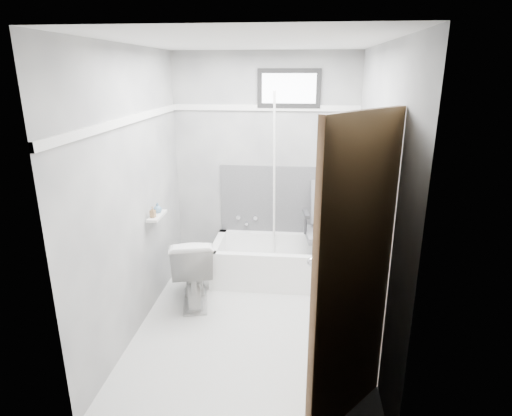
# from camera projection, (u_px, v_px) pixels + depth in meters

# --- Properties ---
(floor) EXTENTS (2.60, 2.60, 0.00)m
(floor) POSITION_uv_depth(u_px,v_px,m) (252.00, 324.00, 3.88)
(floor) COLOR silver
(floor) RESTS_ON ground
(ceiling) EXTENTS (2.60, 2.60, 0.00)m
(ceiling) POSITION_uv_depth(u_px,v_px,m) (251.00, 42.00, 3.14)
(ceiling) COLOR silver
(ceiling) RESTS_ON floor
(wall_back) EXTENTS (2.00, 0.02, 2.40)m
(wall_back) POSITION_uv_depth(u_px,v_px,m) (265.00, 165.00, 4.74)
(wall_back) COLOR slate
(wall_back) RESTS_ON floor
(wall_front) EXTENTS (2.00, 0.02, 2.40)m
(wall_front) POSITION_uv_depth(u_px,v_px,m) (225.00, 267.00, 2.28)
(wall_front) COLOR slate
(wall_front) RESTS_ON floor
(wall_left) EXTENTS (0.02, 2.60, 2.40)m
(wall_left) POSITION_uv_depth(u_px,v_px,m) (134.00, 194.00, 3.61)
(wall_left) COLOR slate
(wall_left) RESTS_ON floor
(wall_right) EXTENTS (0.02, 2.60, 2.40)m
(wall_right) POSITION_uv_depth(u_px,v_px,m) (376.00, 201.00, 3.41)
(wall_right) COLOR slate
(wall_right) RESTS_ON floor
(bathtub) EXTENTS (1.50, 0.70, 0.42)m
(bathtub) POSITION_uv_depth(u_px,v_px,m) (282.00, 261.00, 4.67)
(bathtub) COLOR white
(bathtub) RESTS_ON floor
(office_chair) EXTENTS (0.60, 0.60, 0.95)m
(office_chair) POSITION_uv_depth(u_px,v_px,m) (328.00, 228.00, 4.56)
(office_chair) COLOR slate
(office_chair) RESTS_ON bathtub
(toilet) EXTENTS (0.56, 0.79, 0.70)m
(toilet) POSITION_uv_depth(u_px,v_px,m) (193.00, 269.00, 4.17)
(toilet) COLOR silver
(toilet) RESTS_ON floor
(door) EXTENTS (0.78, 0.78, 2.00)m
(door) POSITION_uv_depth(u_px,v_px,m) (408.00, 307.00, 2.26)
(door) COLOR #53321E
(door) RESTS_ON floor
(window) EXTENTS (0.66, 0.04, 0.40)m
(window) POSITION_uv_depth(u_px,v_px,m) (289.00, 88.00, 4.45)
(window) COLOR black
(window) RESTS_ON wall_back
(backerboard) EXTENTS (1.50, 0.02, 0.78)m
(backerboard) POSITION_uv_depth(u_px,v_px,m) (286.00, 200.00, 4.83)
(backerboard) COLOR #4C4C4F
(backerboard) RESTS_ON wall_back
(trim_back) EXTENTS (2.00, 0.02, 0.06)m
(trim_back) POSITION_uv_depth(u_px,v_px,m) (265.00, 108.00, 4.54)
(trim_back) COLOR white
(trim_back) RESTS_ON wall_back
(trim_left) EXTENTS (0.02, 2.60, 0.06)m
(trim_left) POSITION_uv_depth(u_px,v_px,m) (129.00, 120.00, 3.42)
(trim_left) COLOR white
(trim_left) RESTS_ON wall_left
(pole) EXTENTS (0.02, 0.33, 1.93)m
(pole) POSITION_uv_depth(u_px,v_px,m) (274.00, 184.00, 4.55)
(pole) COLOR white
(pole) RESTS_ON bathtub
(shelf) EXTENTS (0.10, 0.32, 0.02)m
(shelf) POSITION_uv_depth(u_px,v_px,m) (157.00, 216.00, 4.00)
(shelf) COLOR silver
(shelf) RESTS_ON wall_left
(soap_bottle_a) EXTENTS (0.05, 0.05, 0.10)m
(soap_bottle_a) POSITION_uv_depth(u_px,v_px,m) (153.00, 212.00, 3.91)
(soap_bottle_a) COLOR olive
(soap_bottle_a) RESTS_ON shelf
(soap_bottle_b) EXTENTS (0.09, 0.09, 0.10)m
(soap_bottle_b) POSITION_uv_depth(u_px,v_px,m) (158.00, 208.00, 4.04)
(soap_bottle_b) COLOR slate
(soap_bottle_b) RESTS_ON shelf
(faucet) EXTENTS (0.26, 0.10, 0.16)m
(faucet) POSITION_uv_depth(u_px,v_px,m) (247.00, 220.00, 4.93)
(faucet) COLOR silver
(faucet) RESTS_ON wall_back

